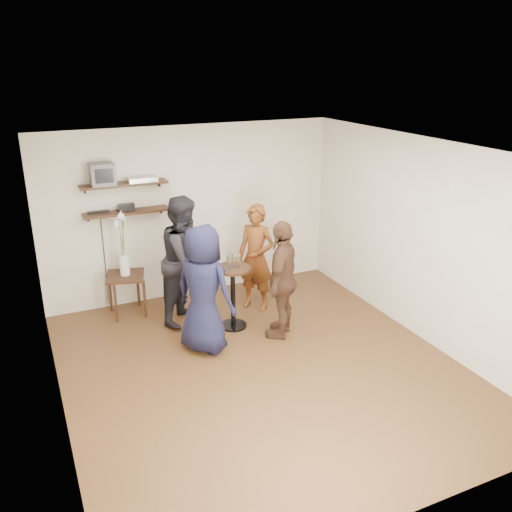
% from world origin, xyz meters
% --- Properties ---
extents(room, '(4.58, 5.08, 2.68)m').
position_xyz_m(room, '(0.00, 0.00, 1.30)').
color(room, '#422315').
rests_on(room, ground).
extents(shelf_upper, '(1.20, 0.25, 0.04)m').
position_xyz_m(shelf_upper, '(-1.00, 2.38, 1.85)').
color(shelf_upper, black).
rests_on(shelf_upper, room).
extents(shelf_lower, '(1.20, 0.25, 0.04)m').
position_xyz_m(shelf_lower, '(-1.00, 2.38, 1.45)').
color(shelf_lower, black).
rests_on(shelf_lower, room).
extents(crt_monitor, '(0.32, 0.30, 0.30)m').
position_xyz_m(crt_monitor, '(-1.28, 2.38, 2.02)').
color(crt_monitor, '#59595B').
rests_on(crt_monitor, shelf_upper).
extents(dvd_deck, '(0.40, 0.24, 0.06)m').
position_xyz_m(dvd_deck, '(-0.75, 2.38, 1.90)').
color(dvd_deck, silver).
rests_on(dvd_deck, shelf_upper).
extents(radio, '(0.22, 0.10, 0.10)m').
position_xyz_m(radio, '(-1.00, 2.38, 1.52)').
color(radio, black).
rests_on(radio, shelf_lower).
extents(power_strip, '(0.30, 0.05, 0.03)m').
position_xyz_m(power_strip, '(-1.38, 2.42, 1.48)').
color(power_strip, black).
rests_on(power_strip, shelf_lower).
extents(side_table, '(0.62, 0.62, 0.61)m').
position_xyz_m(side_table, '(-1.14, 2.13, 0.51)').
color(side_table, black).
rests_on(side_table, room).
extents(vase_lilies, '(0.19, 0.20, 0.97)m').
position_xyz_m(vase_lilies, '(-1.14, 2.13, 0.92)').
color(vase_lilies, silver).
rests_on(vase_lilies, side_table).
extents(drinks_table, '(0.48, 0.48, 0.88)m').
position_xyz_m(drinks_table, '(0.10, 1.13, 0.56)').
color(drinks_table, black).
rests_on(drinks_table, room).
extents(wine_glass_fl, '(0.07, 0.07, 0.20)m').
position_xyz_m(wine_glass_fl, '(0.04, 1.10, 1.01)').
color(wine_glass_fl, silver).
rests_on(wine_glass_fl, drinks_table).
extents(wine_glass_fr, '(0.07, 0.07, 0.20)m').
position_xyz_m(wine_glass_fr, '(0.17, 1.11, 1.01)').
color(wine_glass_fr, silver).
rests_on(wine_glass_fr, drinks_table).
extents(wine_glass_bl, '(0.07, 0.07, 0.20)m').
position_xyz_m(wine_glass_bl, '(0.07, 1.19, 1.01)').
color(wine_glass_bl, silver).
rests_on(wine_glass_bl, drinks_table).
extents(wine_glass_br, '(0.06, 0.06, 0.19)m').
position_xyz_m(wine_glass_br, '(0.13, 1.14, 1.01)').
color(wine_glass_br, silver).
rests_on(wine_glass_br, drinks_table).
extents(person_plaid, '(0.65, 0.68, 1.57)m').
position_xyz_m(person_plaid, '(0.64, 1.57, 0.78)').
color(person_plaid, '#A71413').
rests_on(person_plaid, room).
extents(person_dark, '(1.09, 1.10, 1.79)m').
position_xyz_m(person_dark, '(-0.39, 1.62, 0.90)').
color(person_dark, black).
rests_on(person_dark, room).
extents(person_navy, '(0.90, 0.96, 1.64)m').
position_xyz_m(person_navy, '(-0.45, 0.72, 0.82)').
color(person_navy, black).
rests_on(person_navy, room).
extents(person_brown, '(0.91, 0.95, 1.59)m').
position_xyz_m(person_brown, '(0.61, 0.67, 0.79)').
color(person_brown, '#472D1E').
rests_on(person_brown, room).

